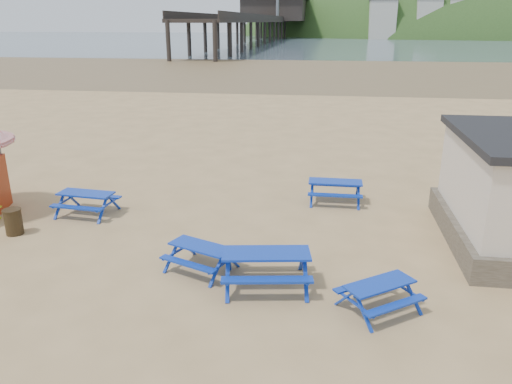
# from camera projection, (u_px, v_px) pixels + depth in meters

# --- Properties ---
(ground) EXTENTS (400.00, 400.00, 0.00)m
(ground) POSITION_uv_depth(u_px,v_px,m) (207.00, 240.00, 14.33)
(ground) COLOR tan
(ground) RESTS_ON ground
(wet_sand) EXTENTS (400.00, 400.00, 0.00)m
(wet_sand) POSITION_uv_depth(u_px,v_px,m) (305.00, 69.00, 65.82)
(wet_sand) COLOR brown
(wet_sand) RESTS_ON ground
(sea) EXTENTS (400.00, 400.00, 0.00)m
(sea) POSITION_uv_depth(u_px,v_px,m) (322.00, 39.00, 173.48)
(sea) COLOR #475966
(sea) RESTS_ON ground
(picnic_table_blue_a) EXTENTS (1.88, 1.57, 0.74)m
(picnic_table_blue_a) POSITION_uv_depth(u_px,v_px,m) (87.00, 203.00, 16.11)
(picnic_table_blue_a) COLOR #071C92
(picnic_table_blue_a) RESTS_ON ground
(picnic_table_blue_b) EXTENTS (1.82, 1.46, 0.76)m
(picnic_table_blue_b) POSITION_uv_depth(u_px,v_px,m) (335.00, 192.00, 17.20)
(picnic_table_blue_b) COLOR #071C92
(picnic_table_blue_b) RESTS_ON ground
(picnic_table_blue_d) EXTENTS (1.99, 1.82, 0.68)m
(picnic_table_blue_d) POSITION_uv_depth(u_px,v_px,m) (201.00, 258.00, 12.48)
(picnic_table_blue_d) COLOR #071C92
(picnic_table_blue_d) RESTS_ON ground
(picnic_table_blue_e) EXTENTS (2.29, 1.95, 0.86)m
(picnic_table_blue_e) POSITION_uv_depth(u_px,v_px,m) (266.00, 269.00, 11.73)
(picnic_table_blue_e) COLOR #071C92
(picnic_table_blue_e) RESTS_ON ground
(picnic_table_blue_f) EXTENTS (2.00, 1.94, 0.66)m
(picnic_table_blue_f) POSITION_uv_depth(u_px,v_px,m) (379.00, 296.00, 10.75)
(picnic_table_blue_f) COLOR #071C92
(picnic_table_blue_f) RESTS_ON ground
(litter_bin) EXTENTS (0.53, 0.53, 0.78)m
(litter_bin) POSITION_uv_depth(u_px,v_px,m) (13.00, 222.00, 14.59)
(litter_bin) COLOR #382713
(litter_bin) RESTS_ON ground
(pier) EXTENTS (24.00, 220.00, 39.29)m
(pier) POSITION_uv_depth(u_px,v_px,m) (273.00, 23.00, 181.84)
(pier) COLOR black
(pier) RESTS_ON ground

